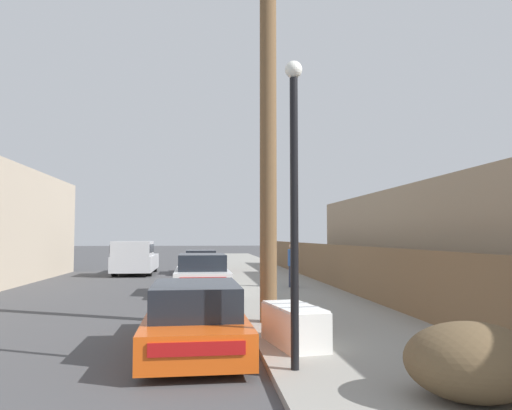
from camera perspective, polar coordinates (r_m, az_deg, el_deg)
sidewalk_curb at (r=25.39m, az=0.86°, el=-8.08°), size 4.20×63.00×0.12m
discarded_fridge at (r=9.07m, az=4.38°, el=-13.54°), size 0.99×1.77×0.72m
parked_sports_car_red at (r=9.26m, az=-6.99°, el=-12.77°), size 1.83×4.72×1.22m
car_parked_mid at (r=18.16m, az=-6.21°, el=-7.93°), size 1.98×4.49×1.40m
car_parked_far at (r=27.93m, az=-6.38°, el=-6.53°), size 1.95×4.41×1.28m
pickup_truck at (r=27.50m, az=-13.68°, el=-5.88°), size 2.09×5.24×1.79m
utility_pole at (r=11.59m, az=1.40°, el=9.26°), size 1.80×0.38×8.85m
street_lamp at (r=7.34m, az=4.38°, el=2.07°), size 0.26×0.26×4.52m
brush_pile at (r=6.62m, az=23.44°, el=-16.05°), size 1.57×1.48×0.90m
wooden_fence at (r=19.70m, az=8.73°, el=-6.81°), size 0.08×33.72×1.60m
pedestrian at (r=19.08m, az=4.17°, el=-6.78°), size 0.34×0.34×1.67m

